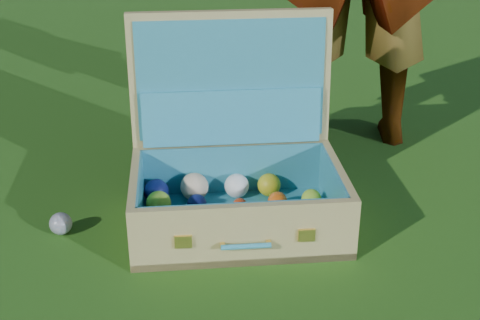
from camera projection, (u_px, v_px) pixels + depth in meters
name	position (u px, v px, depth m)	size (l,w,h in m)	color
ground	(232.00, 225.00, 1.97)	(60.00, 60.00, 0.00)	#215114
stray_ball	(61.00, 224.00, 1.91)	(0.07, 0.07, 0.07)	teal
suitcase	(234.00, 166.00, 1.95)	(0.67, 0.56, 0.58)	tan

